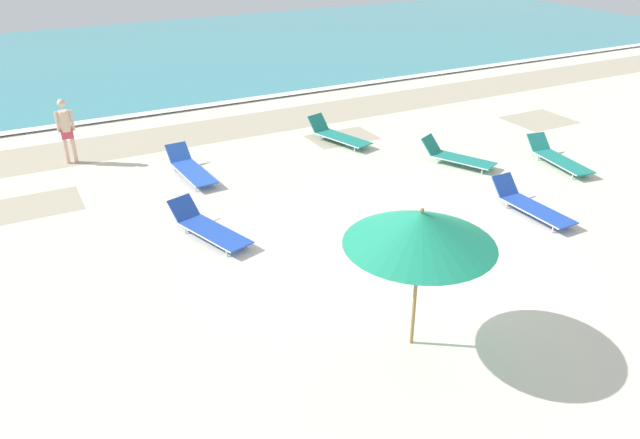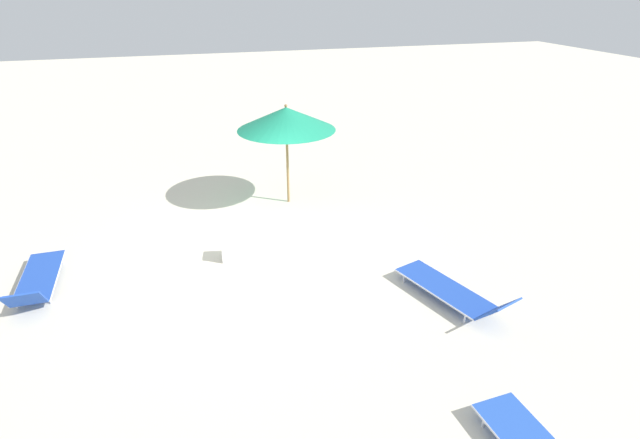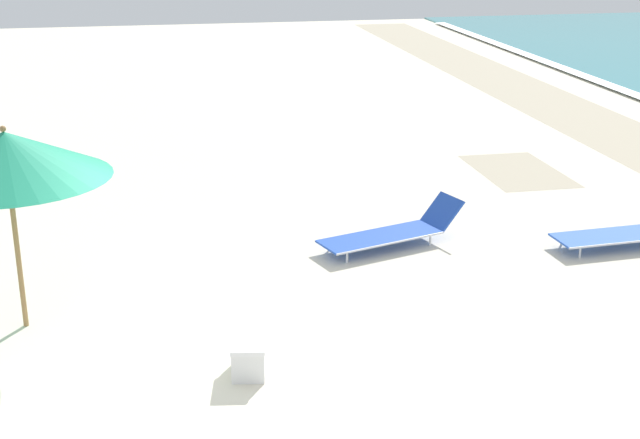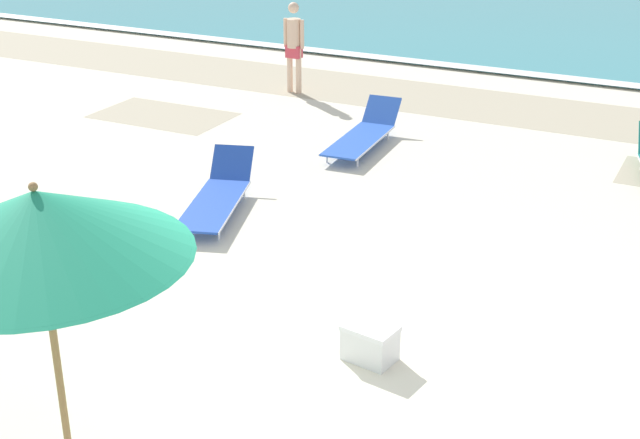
{
  "view_description": "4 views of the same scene",
  "coord_description": "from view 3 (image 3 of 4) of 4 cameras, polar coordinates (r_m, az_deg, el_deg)",
  "views": [
    {
      "loc": [
        -6.18,
        -8.64,
        6.27
      ],
      "look_at": [
        -1.09,
        1.04,
        0.74
      ],
      "focal_mm": 35.0,
      "sensor_mm": 36.0,
      "label": 1
    },
    {
      "loc": [
        1.27,
        8.8,
        4.96
      ],
      "look_at": [
        -1.08,
        0.79,
        0.92
      ],
      "focal_mm": 28.0,
      "sensor_mm": 36.0,
      "label": 2
    },
    {
      "loc": [
        8.78,
        -0.68,
        4.61
      ],
      "look_at": [
        -1.17,
        1.29,
        1.07
      ],
      "focal_mm": 50.0,
      "sensor_mm": 36.0,
      "label": 3
    },
    {
      "loc": [
        3.36,
        -6.64,
        4.68
      ],
      "look_at": [
        -0.71,
        1.5,
        0.75
      ],
      "focal_mm": 50.0,
      "sensor_mm": 36.0,
      "label": 4
    }
  ],
  "objects": [
    {
      "name": "ground_plane",
      "position": [
        9.98,
        -6.0,
        -8.92
      ],
      "size": [
        60.0,
        60.0,
        0.16
      ],
      "color": "beige"
    },
    {
      "name": "beach_umbrella",
      "position": [
        10.37,
        -19.45,
        3.88
      ],
      "size": [
        2.28,
        2.28,
        2.4
      ],
      "color": "#9E7547",
      "rests_on": "ground_plane"
    },
    {
      "name": "sun_lounger_near_water_right",
      "position": [
        12.9,
        4.71,
        -0.77
      ],
      "size": [
        1.25,
        2.27,
        0.59
      ],
      "rotation": [
        0.0,
        0.0,
        0.32
      ],
      "color": "blue",
      "rests_on": "ground_plane"
    },
    {
      "name": "sun_lounger_mid_beach_solo",
      "position": [
        13.62,
        19.23,
        -0.73
      ],
      "size": [
        0.75,
        2.27,
        0.58
      ],
      "rotation": [
        0.0,
        0.0,
        0.06
      ],
      "color": "blue",
      "rests_on": "ground_plane"
    },
    {
      "name": "cooler_box",
      "position": [
        9.45,
        -4.59,
        -8.76
      ],
      "size": [
        0.55,
        0.43,
        0.37
      ],
      "rotation": [
        0.0,
        0.0,
        6.12
      ],
      "color": "white",
      "rests_on": "ground_plane"
    }
  ]
}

